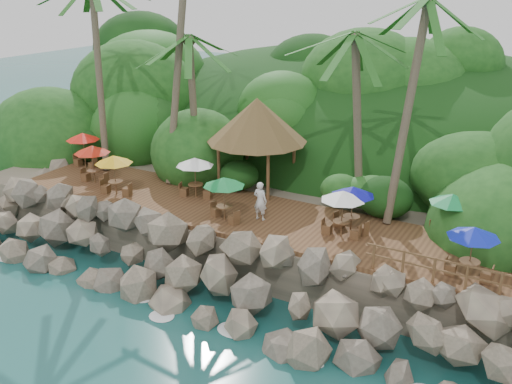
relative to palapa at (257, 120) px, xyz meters
The scene contains 11 objects.
ground 11.09m from the palapa, 78.96° to the right, with size 140.00×140.00×0.00m, color #19514F.
land_base 8.42m from the palapa, 74.91° to the left, with size 32.00×25.20×2.10m, color gray.
jungle_hill 15.46m from the palapa, 82.74° to the left, with size 44.80×28.00×15.40m, color #143811.
seawall 8.82m from the palapa, 76.03° to the right, with size 29.00×4.00×2.30m, color gray, non-canonical shape.
terrace 5.19m from the palapa, 61.11° to the right, with size 26.00×5.00×0.20m, color brown.
jungle_foliage 8.34m from the palapa, 72.42° to the left, with size 44.00×16.00×12.00m, color #143811, non-canonical shape.
foam_line 10.82m from the palapa, 78.60° to the right, with size 25.20×0.80×0.06m.
palapa is the anchor object (origin of this frame).
dining_clusters 4.47m from the palapa, 55.71° to the right, with size 25.45×4.82×2.01m.
railing 13.08m from the palapa, 26.20° to the right, with size 7.20×0.10×1.00m.
waiter 5.02m from the palapa, 58.53° to the right, with size 0.64×0.42×1.77m, color silver.
Camera 1 is at (12.14, -15.34, 12.56)m, focal length 41.09 mm.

